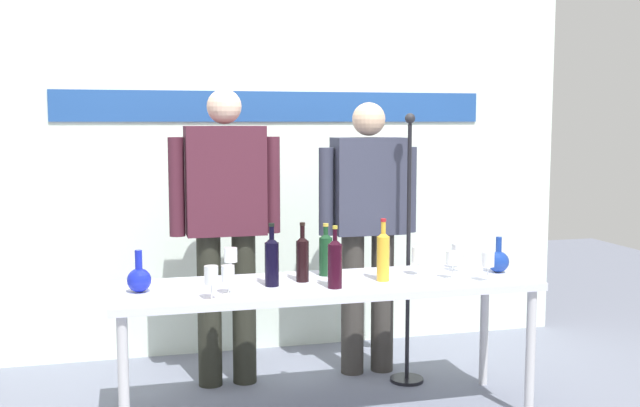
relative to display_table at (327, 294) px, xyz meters
name	(u,v)px	position (x,y,z in m)	size (l,w,h in m)	color
back_wall	(276,129)	(0.00, 1.34, 0.84)	(4.13, 0.11, 3.00)	white
display_table	(327,294)	(0.00, 0.00, 0.00)	(2.18, 0.62, 0.73)	silver
decanter_blue_left	(139,279)	(-0.94, 0.01, 0.13)	(0.12, 0.12, 0.21)	#1623B4
decanter_blue_right	(498,261)	(0.97, 0.01, 0.12)	(0.12, 0.12, 0.20)	navy
presenter_left	(226,216)	(-0.44, 0.66, 0.34)	(0.64, 0.22, 1.73)	#27281F
presenter_right	(368,219)	(0.44, 0.66, 0.29)	(0.62, 0.22, 1.66)	#38342F
wine_bottle_0	(326,253)	(0.04, 0.17, 0.18)	(0.07, 0.07, 0.28)	#143B1F
wine_bottle_1	(383,255)	(0.29, -0.04, 0.20)	(0.07, 0.07, 0.33)	gold
wine_bottle_2	(272,260)	(-0.29, -0.02, 0.19)	(0.07, 0.07, 0.32)	black
wine_bottle_3	(334,262)	(0.00, -0.14, 0.19)	(0.07, 0.07, 0.31)	black
wine_bottle_4	(302,257)	(-0.12, 0.05, 0.19)	(0.07, 0.07, 0.31)	black
wine_glass_left_0	(228,274)	(-0.53, -0.14, 0.16)	(0.06, 0.06, 0.14)	white
wine_glass_left_1	(231,256)	(-0.47, 0.24, 0.18)	(0.07, 0.07, 0.16)	white
wine_glass_left_2	(211,276)	(-0.62, -0.24, 0.17)	(0.07, 0.07, 0.16)	white
wine_glass_right_0	(458,251)	(0.81, 0.17, 0.16)	(0.07, 0.07, 0.14)	white
wine_glass_right_1	(459,252)	(0.77, 0.07, 0.17)	(0.06, 0.06, 0.15)	white
wine_glass_right_2	(418,255)	(0.52, 0.04, 0.17)	(0.07, 0.07, 0.15)	white
wine_glass_right_3	(453,259)	(0.66, -0.09, 0.17)	(0.07, 0.07, 0.15)	white
wine_glass_right_4	(488,260)	(0.80, -0.20, 0.17)	(0.07, 0.07, 0.16)	white
microphone_stand	(408,293)	(0.61, 0.42, -0.13)	(0.20, 0.20, 1.60)	black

